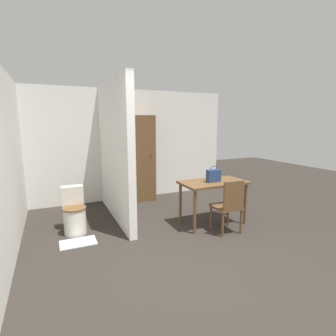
# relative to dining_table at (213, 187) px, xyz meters

# --- Properties ---
(ground_plane) EXTENTS (16.00, 16.00, 0.00)m
(ground_plane) POSITION_rel_dining_table_xyz_m (-0.99, -1.39, -0.67)
(ground_plane) COLOR #2D2823
(wall_back) EXTENTS (5.08, 0.12, 2.50)m
(wall_back) POSITION_rel_dining_table_xyz_m (-0.99, 2.21, 0.58)
(wall_back) COLOR white
(wall_back) RESTS_ON ground_plane
(wall_left) EXTENTS (0.12, 4.55, 2.50)m
(wall_left) POSITION_rel_dining_table_xyz_m (-3.09, 0.38, 0.58)
(wall_left) COLOR white
(wall_left) RESTS_ON ground_plane
(partition_wall) EXTENTS (0.12, 2.24, 2.50)m
(partition_wall) POSITION_rel_dining_table_xyz_m (-1.47, 1.04, 0.58)
(partition_wall) COLOR white
(partition_wall) RESTS_ON ground_plane
(dining_table) EXTENTS (1.14, 0.62, 0.76)m
(dining_table) POSITION_rel_dining_table_xyz_m (0.00, 0.00, 0.00)
(dining_table) COLOR brown
(dining_table) RESTS_ON ground_plane
(wooden_chair) EXTENTS (0.42, 0.42, 0.88)m
(wooden_chair) POSITION_rel_dining_table_xyz_m (0.01, -0.44, -0.19)
(wooden_chair) COLOR brown
(wooden_chair) RESTS_ON ground_plane
(toilet) EXTENTS (0.37, 0.52, 0.73)m
(toilet) POSITION_rel_dining_table_xyz_m (-2.25, 0.61, -0.35)
(toilet) COLOR silver
(toilet) RESTS_ON ground_plane
(handbag) EXTENTS (0.24, 0.11, 0.28)m
(handbag) POSITION_rel_dining_table_xyz_m (-0.02, -0.03, 0.21)
(handbag) COLOR navy
(handbag) RESTS_ON dining_table
(wooden_cabinet) EXTENTS (0.56, 0.46, 1.92)m
(wooden_cabinet) POSITION_rel_dining_table_xyz_m (-0.67, 1.91, 0.30)
(wooden_cabinet) COLOR brown
(wooden_cabinet) RESTS_ON ground_plane
(bath_mat) EXTENTS (0.52, 0.33, 0.01)m
(bath_mat) POSITION_rel_dining_table_xyz_m (-2.25, 0.17, -0.66)
(bath_mat) COLOR #B2BCC6
(bath_mat) RESTS_ON ground_plane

